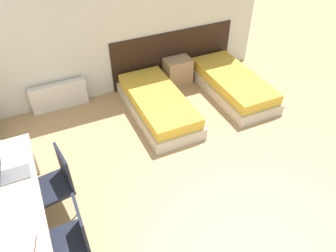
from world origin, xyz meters
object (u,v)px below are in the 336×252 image
nightstand (178,71)px  chair_near_laptop (55,182)px  bed_near_window (158,105)px  chair_near_notebook (70,238)px  laptop (10,172)px  bed_near_door (232,85)px

nightstand → chair_near_laptop: 3.42m
bed_near_window → chair_near_laptop: chair_near_laptop is taller
chair_near_notebook → laptop: size_ratio=2.65×
bed_near_door → nightstand: (-0.77, 0.78, 0.07)m
bed_near_door → laptop: (-3.90, -1.25, 0.62)m
laptop → chair_near_notebook: bearing=-64.0°
chair_near_laptop → laptop: size_ratio=2.65×
bed_near_window → laptop: size_ratio=5.63×
bed_near_door → nightstand: nightstand is taller
chair_near_laptop → chair_near_notebook: 0.84m
bed_near_window → nightstand: size_ratio=3.72×
bed_near_window → bed_near_door: size_ratio=1.00×
chair_near_notebook → chair_near_laptop: bearing=89.7°
laptop → chair_near_laptop: bearing=-6.6°
bed_near_door → nightstand: 1.10m
bed_near_window → bed_near_door: (1.54, 0.00, 0.00)m
bed_near_window → chair_near_notebook: size_ratio=2.13×
bed_near_door → chair_near_notebook: (-3.47, -2.14, 0.29)m
bed_near_door → chair_near_laptop: bearing=-159.4°
bed_near_window → chair_near_notebook: chair_near_notebook is taller
bed_near_window → chair_near_laptop: 2.35m
nightstand → bed_near_door: bearing=-45.5°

